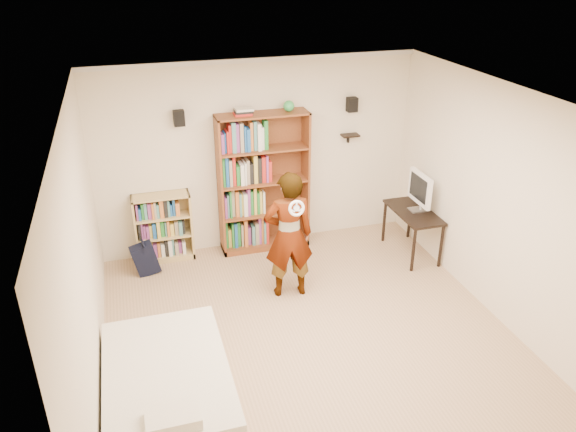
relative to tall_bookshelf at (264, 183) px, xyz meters
name	(u,v)px	position (x,y,z in m)	size (l,w,h in m)	color
ground	(313,342)	(-0.03, -2.32, -1.00)	(4.50, 5.00, 0.01)	tan
room_shell	(317,198)	(-0.03, -2.32, 0.76)	(4.52, 5.02, 2.71)	beige
crown_molding	(319,108)	(-0.03, -2.32, 1.67)	(4.50, 5.00, 0.06)	silver
speaker_left	(179,118)	(-1.08, 0.08, 1.00)	(0.14, 0.12, 0.20)	black
speaker_right	(352,105)	(1.32, 0.08, 1.00)	(0.14, 0.12, 0.20)	black
wall_shelf	(350,135)	(1.32, 0.09, 0.55)	(0.25, 0.16, 0.03)	black
tall_bookshelf	(264,183)	(0.00, 0.00, 0.00)	(1.26, 0.37, 2.00)	brown
low_bookshelf	(164,228)	(-1.43, 0.04, -0.51)	(0.78, 0.29, 0.98)	tan
computer_desk	(412,232)	(1.95, -0.80, -0.67)	(0.49, 0.98, 0.67)	black
imac	(418,192)	(2.00, -0.79, -0.06)	(0.11, 0.55, 0.55)	white
daybed	(167,382)	(-1.67, -2.80, -0.73)	(1.18, 1.82, 0.54)	white
person	(289,235)	(-0.01, -1.29, -0.17)	(0.60, 0.39, 1.65)	black
wii_wheel	(297,208)	(-0.01, -1.59, 0.33)	(0.19, 0.19, 0.03)	white
navy_bag	(145,259)	(-1.73, -0.29, -0.77)	(0.34, 0.22, 0.46)	black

